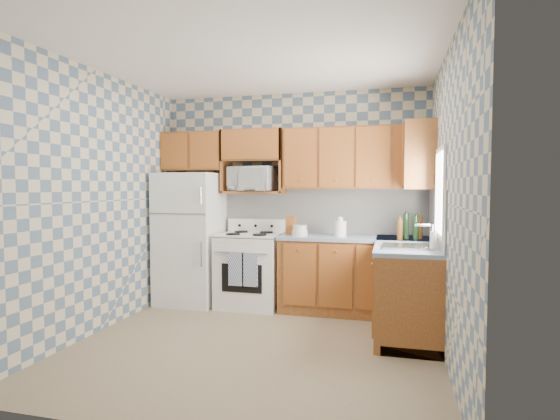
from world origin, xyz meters
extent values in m
plane|color=#796A50|center=(0.00, 0.00, 0.00)|extent=(3.40, 3.40, 0.00)
cube|color=slate|center=(0.00, 1.60, 1.35)|extent=(3.40, 0.02, 2.70)
cube|color=slate|center=(1.70, 0.00, 1.35)|extent=(0.02, 3.20, 2.70)
cube|color=silver|center=(0.40, 1.59, 1.20)|extent=(2.60, 0.02, 0.56)
cube|color=silver|center=(1.69, 0.80, 1.20)|extent=(0.02, 1.60, 0.56)
cube|color=white|center=(-1.27, 1.25, 0.84)|extent=(0.75, 0.70, 1.68)
cube|color=white|center=(-0.47, 1.28, 0.45)|extent=(0.76, 0.65, 0.90)
cube|color=silver|center=(-0.47, 1.28, 0.91)|extent=(0.76, 0.65, 0.02)
cube|color=white|center=(-0.47, 1.55, 1.00)|extent=(0.76, 0.08, 0.17)
cube|color=navy|center=(-0.53, 0.93, 0.53)|extent=(0.19, 0.02, 0.40)
cube|color=navy|center=(-0.36, 0.93, 0.53)|extent=(0.19, 0.02, 0.40)
cube|color=brown|center=(0.82, 1.30, 0.44)|extent=(1.75, 0.60, 0.88)
cube|color=brown|center=(1.40, 0.80, 0.44)|extent=(0.60, 1.60, 0.88)
cube|color=slate|center=(0.82, 1.30, 0.90)|extent=(1.77, 0.63, 0.04)
cube|color=slate|center=(1.40, 0.80, 0.90)|extent=(0.63, 1.60, 0.04)
cube|color=brown|center=(0.82, 1.44, 1.85)|extent=(1.75, 0.33, 0.74)
cube|color=brown|center=(-1.29, 1.44, 1.97)|extent=(0.82, 0.33, 0.50)
cube|color=brown|center=(1.53, 1.25, 1.85)|extent=(0.33, 0.70, 0.74)
cube|color=brown|center=(-0.47, 1.44, 1.44)|extent=(0.80, 0.33, 0.03)
imported|color=white|center=(-0.48, 1.43, 1.61)|extent=(0.61, 0.46, 0.31)
cube|color=#B7B7BC|center=(1.40, 0.45, 0.93)|extent=(0.48, 0.40, 0.03)
cube|color=silver|center=(1.69, 0.45, 1.45)|extent=(0.02, 0.66, 0.86)
cylinder|color=black|center=(1.41, 1.15, 1.07)|extent=(0.06, 0.06, 0.29)
cylinder|color=black|center=(1.51, 1.09, 1.06)|extent=(0.06, 0.06, 0.27)
cylinder|color=#4E2F12|center=(1.56, 1.19, 1.05)|extent=(0.06, 0.06, 0.25)
cylinder|color=#4E2F12|center=(1.34, 1.07, 1.04)|extent=(0.06, 0.06, 0.23)
cube|color=brown|center=(0.06, 1.27, 1.04)|extent=(0.11, 0.11, 0.23)
cylinder|color=white|center=(0.66, 1.24, 1.01)|extent=(0.14, 0.14, 0.18)
cylinder|color=beige|center=(1.62, 0.32, 1.01)|extent=(0.06, 0.06, 0.17)
camera|label=1|loc=(1.23, -3.91, 1.50)|focal=28.00mm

